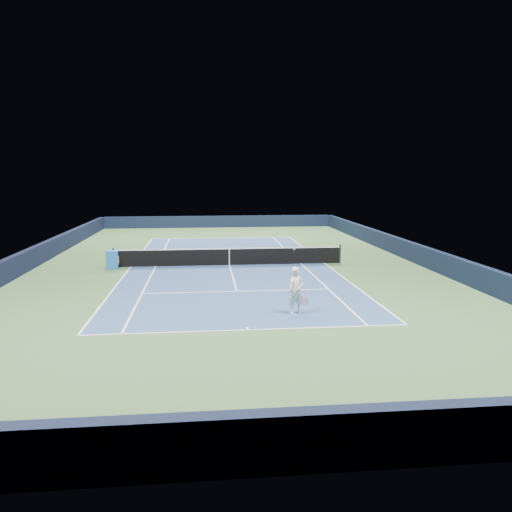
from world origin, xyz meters
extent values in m
plane|color=#375830|center=(0.00, 0.00, 0.00)|extent=(40.00, 40.00, 0.00)
cube|color=black|center=(0.00, 19.82, 0.55)|extent=(22.00, 0.35, 1.10)
cube|color=black|center=(0.00, -19.82, 0.55)|extent=(22.00, 0.35, 1.10)
cube|color=black|center=(10.82, 0.00, 0.55)|extent=(0.35, 40.00, 1.10)
cube|color=black|center=(-10.82, 0.00, 0.55)|extent=(0.35, 40.00, 1.10)
cube|color=navy|center=(0.00, 0.00, 0.00)|extent=(10.97, 23.77, 0.01)
cube|color=white|center=(0.00, 11.88, 0.01)|extent=(10.97, 0.08, 0.00)
cube|color=white|center=(0.00, -11.88, 0.01)|extent=(10.97, 0.08, 0.00)
cube|color=white|center=(5.49, 0.00, 0.01)|extent=(0.08, 23.77, 0.00)
cube|color=white|center=(-5.49, 0.00, 0.01)|extent=(0.08, 23.77, 0.00)
cube|color=white|center=(4.12, 0.00, 0.01)|extent=(0.08, 23.77, 0.00)
cube|color=white|center=(-4.12, 0.00, 0.01)|extent=(0.08, 23.77, 0.00)
cube|color=white|center=(0.00, 6.40, 0.01)|extent=(8.23, 0.08, 0.00)
cube|color=white|center=(0.00, -6.40, 0.01)|extent=(8.23, 0.08, 0.00)
cube|color=white|center=(0.00, 0.00, 0.01)|extent=(0.08, 12.80, 0.00)
cube|color=white|center=(0.00, 11.73, 0.01)|extent=(0.08, 0.30, 0.00)
cube|color=white|center=(0.00, -11.73, 0.01)|extent=(0.08, 0.30, 0.00)
cylinder|color=black|center=(-6.40, 0.00, 0.54)|extent=(0.10, 0.10, 1.07)
cylinder|color=black|center=(6.40, 0.00, 0.54)|extent=(0.10, 0.10, 1.07)
cube|color=black|center=(0.00, 0.00, 0.46)|extent=(12.80, 0.03, 0.91)
cube|color=white|center=(0.00, 0.00, 0.94)|extent=(12.80, 0.04, 0.06)
cube|color=white|center=(0.00, 0.00, 0.46)|extent=(0.05, 0.04, 0.91)
cube|color=blue|center=(-6.40, -0.38, 0.50)|extent=(0.64, 0.58, 0.99)
cube|color=white|center=(-6.11, -0.38, 0.45)|extent=(0.07, 0.44, 0.44)
imported|color=white|center=(1.94, -10.10, 0.88)|extent=(0.75, 0.62, 1.75)
cylinder|color=pink|center=(2.26, -10.15, 0.70)|extent=(0.03, 0.03, 0.29)
cylinder|color=black|center=(2.26, -10.15, 0.46)|extent=(0.29, 0.02, 0.29)
cylinder|color=pink|center=(2.26, -10.15, 0.46)|extent=(0.31, 0.03, 0.31)
sphere|color=#C7D22C|center=(2.04, -9.10, 2.27)|extent=(0.07, 0.07, 0.07)
camera|label=1|loc=(-1.39, -27.75, 5.17)|focal=35.00mm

